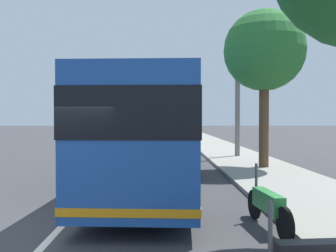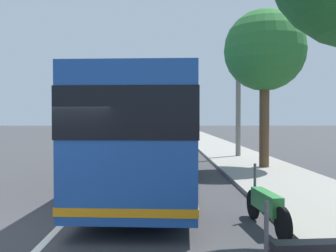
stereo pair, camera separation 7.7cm
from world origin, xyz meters
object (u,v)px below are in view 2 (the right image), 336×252
(motorcycle_by_tree, at_px, (266,206))
(car_ahead_same_lane, at_px, (163,131))
(utility_pole, at_px, (238,92))
(coach_bus, at_px, (154,130))
(roadside_tree_mid_block, at_px, (265,51))
(car_behind_bus, at_px, (134,130))
(car_side_street, at_px, (160,129))

(motorcycle_by_tree, distance_m, car_ahead_same_lane, 36.08)
(utility_pole, bearing_deg, coach_bus, 152.25)
(motorcycle_by_tree, relative_size, roadside_tree_mid_block, 0.32)
(motorcycle_by_tree, bearing_deg, roadside_tree_mid_block, -20.90)
(car_ahead_same_lane, height_order, utility_pole, utility_pole)
(car_ahead_same_lane, bearing_deg, roadside_tree_mid_block, -174.29)
(car_ahead_same_lane, xyz_separation_m, utility_pole, (-22.51, -4.44, 3.08))
(coach_bus, height_order, motorcycle_by_tree, coach_bus)
(car_behind_bus, relative_size, car_ahead_same_lane, 0.92)
(coach_bus, bearing_deg, car_behind_bus, 9.06)
(car_behind_bus, height_order, utility_pole, utility_pole)
(roadside_tree_mid_block, relative_size, utility_pole, 0.93)
(motorcycle_by_tree, bearing_deg, car_side_street, -2.45)
(roadside_tree_mid_block, bearing_deg, car_side_street, 7.68)
(car_behind_bus, bearing_deg, roadside_tree_mid_block, 9.80)
(motorcycle_by_tree, bearing_deg, car_ahead_same_lane, -2.20)
(motorcycle_by_tree, relative_size, car_behind_bus, 0.53)
(car_ahead_same_lane, distance_m, car_side_street, 10.20)
(car_ahead_same_lane, relative_size, utility_pole, 0.60)
(car_behind_bus, bearing_deg, car_ahead_same_lane, 26.85)
(motorcycle_by_tree, height_order, car_ahead_same_lane, car_ahead_same_lane)
(roadside_tree_mid_block, bearing_deg, car_behind_bus, 14.23)
(car_side_street, distance_m, roadside_tree_mid_block, 38.17)
(car_behind_bus, height_order, car_ahead_same_lane, car_ahead_same_lane)
(car_behind_bus, relative_size, roadside_tree_mid_block, 0.60)
(car_side_street, distance_m, utility_pole, 33.21)
(car_behind_bus, bearing_deg, car_side_street, 131.37)
(car_ahead_same_lane, bearing_deg, utility_pole, -172.71)
(car_ahead_same_lane, height_order, car_side_street, car_ahead_same_lane)
(motorcycle_by_tree, bearing_deg, utility_pole, -14.89)
(coach_bus, relative_size, roadside_tree_mid_block, 1.63)
(roadside_tree_mid_block, bearing_deg, motorcycle_by_tree, 164.95)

